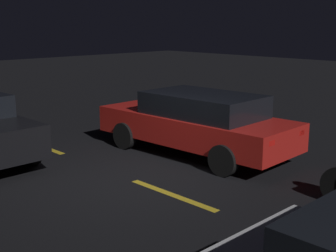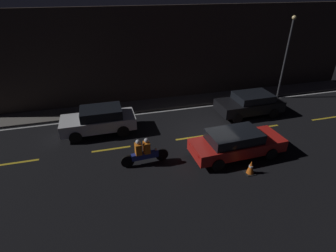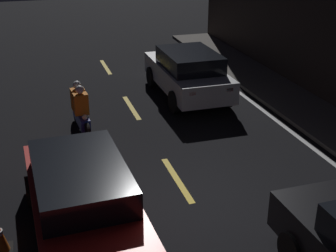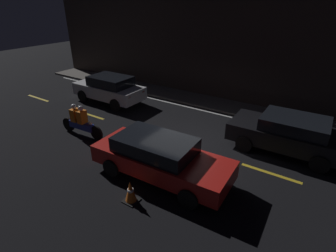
% 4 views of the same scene
% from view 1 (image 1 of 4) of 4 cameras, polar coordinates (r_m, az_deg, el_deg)
% --- Properties ---
extents(ground_plane, '(56.00, 56.00, 0.00)m').
position_cam_1_polar(ground_plane, '(8.77, -4.09, -6.69)').
color(ground_plane, black).
extents(lane_dash_c, '(2.00, 0.14, 0.01)m').
position_cam_1_polar(lane_dash_c, '(8.07, 0.53, -8.38)').
color(lane_dash_c, gold).
rests_on(lane_dash_c, ground).
extents(lane_dash_d, '(2.00, 0.14, 0.01)m').
position_cam_1_polar(lane_dash_d, '(11.56, -15.34, -2.32)').
color(lane_dash_d, gold).
rests_on(lane_dash_d, ground).
extents(taxi_red, '(4.66, 1.98, 1.38)m').
position_cam_1_polar(taxi_red, '(10.33, 3.56, 0.57)').
color(taxi_red, red).
rests_on(taxi_red, ground).
extents(traffic_cone_near, '(0.43, 0.43, 0.69)m').
position_cam_1_polar(traffic_cone_near, '(11.52, 8.45, -0.34)').
color(traffic_cone_near, black).
rests_on(traffic_cone_near, ground).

